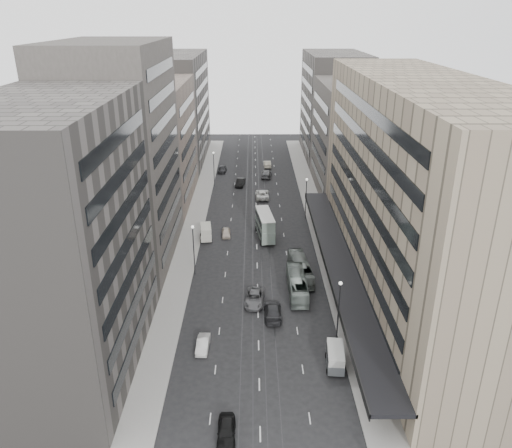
{
  "coord_description": "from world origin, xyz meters",
  "views": [
    {
      "loc": [
        -0.64,
        -56.46,
        37.51
      ],
      "look_at": [
        -0.18,
        16.26,
        6.74
      ],
      "focal_mm": 35.0,
      "sensor_mm": 36.0,
      "label": 1
    }
  ],
  "objects_px": {
    "double_decker": "(265,225)",
    "sedan_0": "(226,431)",
    "bus_far": "(301,269)",
    "sedan_2": "(254,298)",
    "panel_van": "(206,232)",
    "sedan_1": "(203,344)",
    "bus_near": "(297,284)",
    "vw_microbus": "(335,357)"
  },
  "relations": [
    {
      "from": "bus_near",
      "to": "sedan_2",
      "type": "relative_size",
      "value": 1.9
    },
    {
      "from": "vw_microbus",
      "to": "sedan_1",
      "type": "bearing_deg",
      "value": 173.15
    },
    {
      "from": "double_decker",
      "to": "panel_van",
      "type": "xyz_separation_m",
      "value": [
        -10.59,
        -0.69,
        -1.08
      ]
    },
    {
      "from": "sedan_0",
      "to": "vw_microbus",
      "type": "bearing_deg",
      "value": 39.78
    },
    {
      "from": "double_decker",
      "to": "sedan_1",
      "type": "distance_m",
      "value": 33.63
    },
    {
      "from": "bus_far",
      "to": "sedan_0",
      "type": "xyz_separation_m",
      "value": [
        -9.89,
        -31.46,
        -0.66
      ]
    },
    {
      "from": "double_decker",
      "to": "sedan_0",
      "type": "distance_m",
      "value": 46.48
    },
    {
      "from": "vw_microbus",
      "to": "sedan_1",
      "type": "xyz_separation_m",
      "value": [
        -15.48,
        3.29,
        -0.66
      ]
    },
    {
      "from": "bus_near",
      "to": "sedan_0",
      "type": "height_order",
      "value": "bus_near"
    },
    {
      "from": "sedan_0",
      "to": "bus_near",
      "type": "bearing_deg",
      "value": 70.39
    },
    {
      "from": "bus_far",
      "to": "double_decker",
      "type": "relative_size",
      "value": 1.15
    },
    {
      "from": "panel_van",
      "to": "sedan_1",
      "type": "relative_size",
      "value": 1.08
    },
    {
      "from": "double_decker",
      "to": "sedan_0",
      "type": "height_order",
      "value": "double_decker"
    },
    {
      "from": "bus_far",
      "to": "panel_van",
      "type": "bearing_deg",
      "value": -47.44
    },
    {
      "from": "vw_microbus",
      "to": "sedan_2",
      "type": "relative_size",
      "value": 0.83
    },
    {
      "from": "bus_far",
      "to": "sedan_1",
      "type": "height_order",
      "value": "bus_far"
    },
    {
      "from": "vw_microbus",
      "to": "panel_van",
      "type": "height_order",
      "value": "panel_van"
    },
    {
      "from": "panel_van",
      "to": "bus_near",
      "type": "bearing_deg",
      "value": -58.41
    },
    {
      "from": "vw_microbus",
      "to": "panel_van",
      "type": "relative_size",
      "value": 1.04
    },
    {
      "from": "bus_near",
      "to": "sedan_2",
      "type": "bearing_deg",
      "value": 23.13
    },
    {
      "from": "bus_far",
      "to": "double_decker",
      "type": "distance_m",
      "value": 15.65
    },
    {
      "from": "bus_near",
      "to": "sedan_0",
      "type": "xyz_separation_m",
      "value": [
        -8.96,
        -26.76,
        -0.71
      ]
    },
    {
      "from": "vw_microbus",
      "to": "bus_far",
      "type": "bearing_deg",
      "value": 100.82
    },
    {
      "from": "sedan_2",
      "to": "sedan_1",
      "type": "bearing_deg",
      "value": -115.48
    },
    {
      "from": "panel_van",
      "to": "sedan_1",
      "type": "bearing_deg",
      "value": -92.49
    },
    {
      "from": "bus_far",
      "to": "sedan_0",
      "type": "bearing_deg",
      "value": 66.89
    },
    {
      "from": "bus_far",
      "to": "sedan_0",
      "type": "distance_m",
      "value": 32.98
    },
    {
      "from": "bus_far",
      "to": "sedan_1",
      "type": "relative_size",
      "value": 2.5
    },
    {
      "from": "double_decker",
      "to": "sedan_2",
      "type": "bearing_deg",
      "value": -102.52
    },
    {
      "from": "bus_near",
      "to": "sedan_2",
      "type": "distance_m",
      "value": 6.78
    },
    {
      "from": "panel_van",
      "to": "vw_microbus",
      "type": "bearing_deg",
      "value": -69.8
    },
    {
      "from": "panel_van",
      "to": "sedan_1",
      "type": "height_order",
      "value": "panel_van"
    },
    {
      "from": "double_decker",
      "to": "sedan_0",
      "type": "relative_size",
      "value": 2.0
    },
    {
      "from": "bus_near",
      "to": "bus_far",
      "type": "xyz_separation_m",
      "value": [
        0.92,
        4.7,
        -0.05
      ]
    },
    {
      "from": "vw_microbus",
      "to": "sedan_0",
      "type": "xyz_separation_m",
      "value": [
        -11.98,
        -10.37,
        -0.58
      ]
    },
    {
      "from": "panel_van",
      "to": "sedan_1",
      "type": "distance_m",
      "value": 31.95
    },
    {
      "from": "sedan_0",
      "to": "sedan_2",
      "type": "distance_m",
      "value": 24.25
    },
    {
      "from": "vw_microbus",
      "to": "sedan_0",
      "type": "distance_m",
      "value": 15.86
    },
    {
      "from": "double_decker",
      "to": "panel_van",
      "type": "relative_size",
      "value": 2.01
    },
    {
      "from": "double_decker",
      "to": "sedan_1",
      "type": "xyz_separation_m",
      "value": [
        -8.25,
        -32.55,
        -1.86
      ]
    },
    {
      "from": "panel_van",
      "to": "sedan_1",
      "type": "xyz_separation_m",
      "value": [
        2.35,
        -31.86,
        -0.78
      ]
    },
    {
      "from": "vw_microbus",
      "to": "sedan_1",
      "type": "distance_m",
      "value": 15.84
    }
  ]
}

